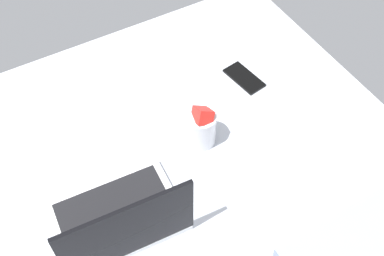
% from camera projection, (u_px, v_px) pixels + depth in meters
% --- Properties ---
extents(bed_mattress, '(1.80, 1.40, 0.18)m').
position_uv_depth(bed_mattress, '(122.00, 238.00, 1.32)').
color(bed_mattress, '#B7BCC6').
rests_on(bed_mattress, ground).
extents(laptop, '(0.34, 0.25, 0.23)m').
position_uv_depth(laptop, '(120.00, 220.00, 1.21)').
color(laptop, silver).
rests_on(laptop, bed_mattress).
extents(snack_cup, '(0.09, 0.10, 0.15)m').
position_uv_depth(snack_cup, '(200.00, 127.00, 1.37)').
color(snack_cup, silver).
rests_on(snack_cup, bed_mattress).
extents(cell_phone, '(0.09, 0.15, 0.01)m').
position_uv_depth(cell_phone, '(244.00, 78.00, 1.57)').
color(cell_phone, black).
rests_on(cell_phone, bed_mattress).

